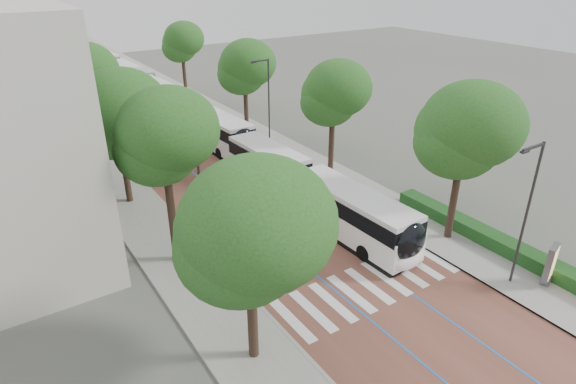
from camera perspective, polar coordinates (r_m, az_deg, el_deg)
name	(u,v)px	position (r m, az deg, el deg)	size (l,w,h in m)	color
ground	(379,297)	(26.06, 10.74, -12.12)	(160.00, 160.00, 0.00)	#51544C
road	(137,112)	(58.41, -17.46, 9.00)	(11.00, 140.00, 0.02)	brown
sidewalk_left	(67,123)	(56.93, -24.68, 7.44)	(4.00, 140.00, 0.12)	gray
sidewalk_right	(198,102)	(60.77, -10.66, 10.42)	(4.00, 140.00, 0.12)	gray
kerb_left	(86,120)	(57.21, -22.82, 7.86)	(0.20, 140.00, 0.14)	gray
kerb_right	(183,105)	(60.09, -12.34, 10.09)	(0.20, 140.00, 0.14)	gray
zebra_crossing	(369,285)	(26.72, 9.57, -10.86)	(10.55, 3.60, 0.01)	silver
lane_line_left	(123,114)	(58.02, -18.97, 8.68)	(0.12, 126.00, 0.01)	#235DB1
lane_line_right	(151,110)	(58.84, -15.97, 9.32)	(0.12, 126.00, 0.01)	#235DB1
hedge	(490,238)	(31.94, 22.82, -5.05)	(1.20, 14.00, 0.80)	#164017
streetlight_near	(527,205)	(26.77, 26.46, -1.36)	(1.82, 0.20, 8.00)	#2C2C2E
streetlight_far	(267,97)	(43.59, -2.50, 11.23)	(1.82, 0.20, 8.00)	#2C2C2E
lamp_post_left	(201,198)	(26.64, -10.28, -0.69)	(0.14, 0.14, 8.00)	#2C2C2E
trees_left	(91,91)	(40.70, -22.31, 11.03)	(6.41, 61.02, 9.66)	black
trees_right	(291,81)	(41.94, 0.37, 12.98)	(5.84, 47.38, 9.36)	black
lead_bus	(314,193)	(32.49, 3.13, -0.10)	(3.19, 18.48, 3.20)	black
bus_queued_0	(213,129)	(45.46, -8.91, 7.36)	(3.19, 12.52, 3.20)	white
bus_queued_1	(164,99)	(56.78, -14.43, 10.60)	(3.33, 12.54, 3.20)	white
bus_queued_2	(131,78)	(68.41, -18.08, 12.68)	(3.11, 12.50, 3.20)	white
bus_queued_3	(102,61)	(81.88, -21.21, 14.24)	(2.90, 12.47, 3.20)	white
ad_panel	(550,264)	(29.09, 28.64, -7.54)	(1.18, 0.62, 2.37)	#59595B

